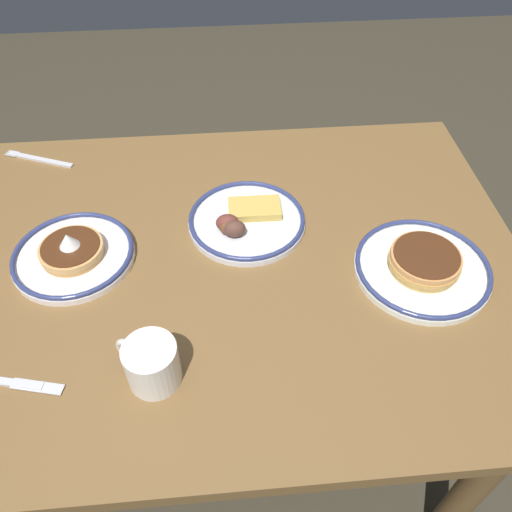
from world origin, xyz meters
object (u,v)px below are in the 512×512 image
(coffee_mug, at_px, (151,363))
(fork_near, at_px, (39,159))
(plate_center_pancakes, at_px, (73,254))
(plate_far_companion, at_px, (423,266))
(plate_near_main, at_px, (246,220))

(coffee_mug, distance_m, fork_near, 0.73)
(plate_center_pancakes, height_order, fork_near, plate_center_pancakes)
(plate_far_companion, relative_size, fork_near, 1.49)
(plate_near_main, xyz_separation_m, fork_near, (0.51, -0.29, -0.01))
(plate_near_main, height_order, coffee_mug, coffee_mug)
(plate_far_companion, distance_m, coffee_mug, 0.56)
(coffee_mug, bearing_deg, fork_near, -63.61)
(coffee_mug, xyz_separation_m, fork_near, (0.32, -0.65, -0.04))
(plate_near_main, distance_m, coffee_mug, 0.41)
(plate_near_main, relative_size, coffee_mug, 2.34)
(plate_far_companion, bearing_deg, plate_center_pancakes, -7.83)
(coffee_mug, bearing_deg, plate_near_main, -116.72)
(plate_center_pancakes, xyz_separation_m, coffee_mug, (-0.18, 0.29, 0.03))
(plate_center_pancakes, relative_size, plate_far_companion, 0.92)
(plate_center_pancakes, height_order, coffee_mug, coffee_mug)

